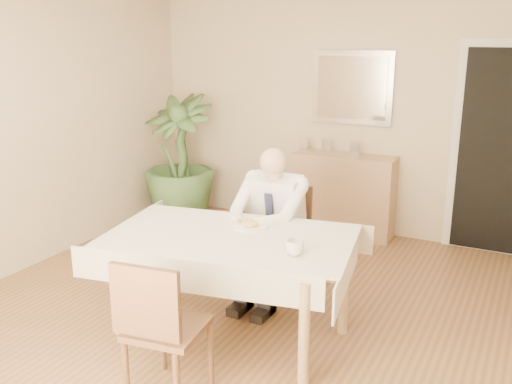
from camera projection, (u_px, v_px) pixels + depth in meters
The scene contains 17 objects.
room at pixel (233, 155), 3.89m from camera, with size 5.00×5.02×2.60m.
doorway at pixel (503, 153), 5.40m from camera, with size 0.96×0.07×2.10m.
mirror at pixel (352, 88), 5.92m from camera, with size 0.86×0.04×0.76m.
dining_table at pixel (230, 247), 3.97m from camera, with size 1.89×1.31×0.75m.
chair_far at pixel (282, 232), 4.77m from camera, with size 0.45×0.45×0.88m.
chair_near at pixel (159, 323), 3.27m from camera, with size 0.47×0.48×0.89m.
seated_man at pixel (267, 220), 4.47m from camera, with size 0.48×0.72×1.24m.
plate at pixel (251, 226), 4.11m from camera, with size 0.26×0.26×0.02m, color white.
food at pixel (251, 223), 4.10m from camera, with size 0.14×0.14×0.06m, color olive.
knife at pixel (252, 227), 4.04m from camera, with size 0.01×0.01×0.13m, color silver.
fork at pixel (242, 225), 4.07m from camera, with size 0.01×0.01×0.13m, color silver.
coffee_mug at pixel (295, 248), 3.59m from camera, with size 0.12×0.12×0.10m, color white.
sideboard at pixel (343, 194), 6.10m from camera, with size 1.08×0.37×0.87m, color #AA8055.
photo_frame_left at pixel (303, 144), 6.19m from camera, with size 0.10×0.02×0.14m, color silver.
photo_frame_center at pixel (326, 145), 6.11m from camera, with size 0.10×0.02×0.14m, color silver.
photo_frame_right at pixel (355, 149), 5.93m from camera, with size 0.10×0.02×0.14m, color silver.
potted_palm at pixel (179, 159), 6.48m from camera, with size 0.81×0.81×1.44m, color #325126.
Camera 1 is at (1.88, -3.32, 2.11)m, focal length 40.00 mm.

